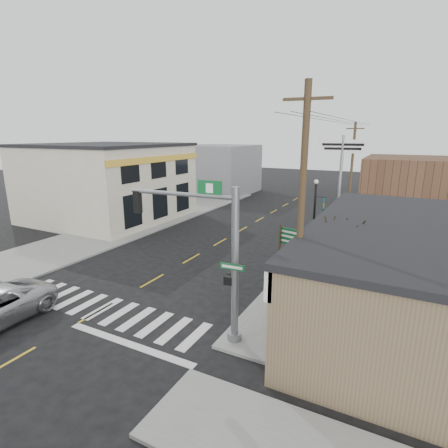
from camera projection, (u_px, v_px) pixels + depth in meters
The scene contains 19 objects.
ground at pixel (96, 313), 15.84m from camera, with size 140.00×140.00×0.00m, color black.
sidewalk_right at pixel (348, 256), 23.01m from camera, with size 6.00×38.00×0.13m, color gray.
sidewalk_left at pixel (136, 224), 31.00m from camera, with size 6.00×38.00×0.13m, color gray.
center_line at pixel (191, 258), 22.72m from camera, with size 0.12×56.00×0.01m, color gold.
crosswalk at pixel (103, 309), 16.18m from camera, with size 11.00×2.20×0.01m, color silver.
left_building at pixel (108, 183), 32.81m from camera, with size 12.00×12.00×6.80m, color beige.
bldg_distant_right at pixel (406, 185), 35.62m from camera, with size 8.00×10.00×5.60m, color brown.
bldg_distant_left at pixel (217, 169), 47.45m from camera, with size 9.00×10.00×6.40m, color slate.
traffic_signal_pole at pixel (217, 247), 12.96m from camera, with size 4.84×0.38×6.13m.
guide_sign at pixel (290, 241), 20.08m from camera, with size 1.54×0.13×2.69m.
fire_hydrant at pixel (318, 286), 17.49m from camera, with size 0.19×0.19×0.62m.
ped_crossing_sign at pixel (320, 249), 18.44m from camera, with size 1.05×0.07×2.70m.
lamp_post at pixel (315, 215), 21.30m from camera, with size 0.66×0.52×5.10m.
dance_center_sign at pixel (342, 162), 25.77m from camera, with size 3.61×0.23×7.67m.
bare_tree at pixel (345, 226), 14.74m from camera, with size 2.52×2.52×5.04m.
shrub_front at pixel (329, 316), 14.33m from camera, with size 1.31×1.31×0.98m, color #1D3418.
shrub_back at pixel (359, 275), 18.62m from camera, with size 1.15×1.15×0.86m, color black.
utility_pole_near at pixel (301, 217), 12.48m from camera, with size 1.65×0.25×9.47m.
utility_pole_far at pixel (351, 172), 30.87m from camera, with size 1.52×0.23×8.75m.
Camera 1 is at (11.72, -10.07, 7.86)m, focal length 28.00 mm.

